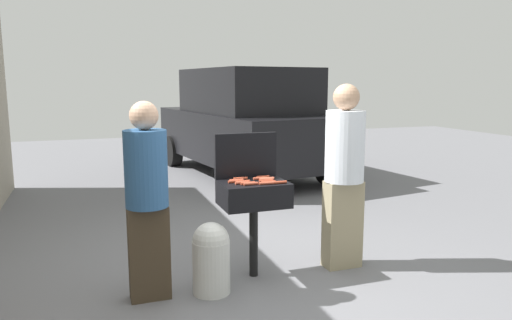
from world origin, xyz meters
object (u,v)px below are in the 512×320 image
at_px(hot_dog_7, 266,183).
at_px(hot_dog_8, 266,179).
at_px(hot_dog_9, 263,177).
at_px(person_right, 344,170).
at_px(hot_dog_14, 267,179).
at_px(hot_dog_2, 235,181).
at_px(hot_dog_0, 266,181).
at_px(hot_dog_4, 237,180).
at_px(hot_dog_13, 248,183).
at_px(hot_dog_12, 280,182).
at_px(person_left, 147,194).
at_px(propane_tank, 211,256).
at_px(hot_dog_5, 242,183).
at_px(hot_dog_11, 268,182).
at_px(hot_dog_3, 260,178).
at_px(hot_dog_6, 240,178).
at_px(bbq_grill, 254,197).
at_px(parked_minivan, 244,122).
at_px(hot_dog_10, 243,182).
at_px(hot_dog_1, 251,184).

relative_size(hot_dog_7, hot_dog_8, 1.00).
relative_size(hot_dog_9, person_right, 0.07).
height_order(hot_dog_8, hot_dog_14, same).
xyz_separation_m(hot_dog_2, hot_dog_9, (0.30, 0.10, 0.00)).
height_order(hot_dog_0, hot_dog_2, same).
bearing_deg(hot_dog_4, hot_dog_13, -68.62).
bearing_deg(hot_dog_12, person_left, 179.96).
bearing_deg(hot_dog_2, hot_dog_0, -15.14).
bearing_deg(hot_dog_2, propane_tank, -140.44).
bearing_deg(hot_dog_7, person_right, 5.38).
height_order(hot_dog_5, hot_dog_11, same).
height_order(hot_dog_8, hot_dog_9, same).
bearing_deg(hot_dog_7, hot_dog_3, 84.45).
bearing_deg(hot_dog_0, hot_dog_2, 164.86).
xyz_separation_m(hot_dog_4, hot_dog_6, (0.06, 0.07, 0.00)).
height_order(hot_dog_4, hot_dog_13, same).
height_order(bbq_grill, hot_dog_13, hot_dog_13).
xyz_separation_m(hot_dog_0, person_right, (0.78, -0.02, 0.06)).
relative_size(hot_dog_2, hot_dog_8, 1.00).
distance_m(hot_dog_12, propane_tank, 0.87).
relative_size(hot_dog_11, parked_minivan, 0.03).
distance_m(hot_dog_2, hot_dog_5, 0.08).
xyz_separation_m(hot_dog_10, hot_dog_11, (0.21, -0.09, 0.00)).
relative_size(hot_dog_10, hot_dog_14, 1.00).
relative_size(hot_dog_9, hot_dog_14, 1.00).
relative_size(hot_dog_7, hot_dog_10, 1.00).
relative_size(hot_dog_6, person_left, 0.08).
bearing_deg(bbq_grill, hot_dog_4, 159.33).
height_order(hot_dog_2, hot_dog_12, same).
distance_m(hot_dog_5, hot_dog_7, 0.21).
xyz_separation_m(person_left, parked_minivan, (2.41, 4.82, 0.14)).
relative_size(person_left, person_right, 0.93).
bearing_deg(hot_dog_1, hot_dog_6, 93.83).
bearing_deg(hot_dog_14, person_right, -8.38).
bearing_deg(hot_dog_1, hot_dog_3, 50.60).
bearing_deg(hot_dog_9, hot_dog_4, -166.20).
xyz_separation_m(hot_dog_1, hot_dog_3, (0.15, 0.19, 0.00)).
height_order(hot_dog_13, person_right, person_right).
distance_m(hot_dog_0, hot_dog_11, 0.05).
bearing_deg(hot_dog_3, hot_dog_0, -83.97).
distance_m(hot_dog_7, hot_dog_11, 0.05).
bearing_deg(hot_dog_10, hot_dog_4, 116.34).
bearing_deg(hot_dog_4, propane_tank, -138.57).
relative_size(hot_dog_7, hot_dog_13, 1.00).
xyz_separation_m(hot_dog_2, parked_minivan, (1.62, 4.65, 0.12)).
relative_size(hot_dog_2, person_left, 0.08).
height_order(hot_dog_13, hot_dog_14, same).
bearing_deg(hot_dog_11, hot_dog_7, -130.97).
distance_m(hot_dog_1, hot_dog_14, 0.27).
distance_m(hot_dog_0, hot_dog_6, 0.26).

